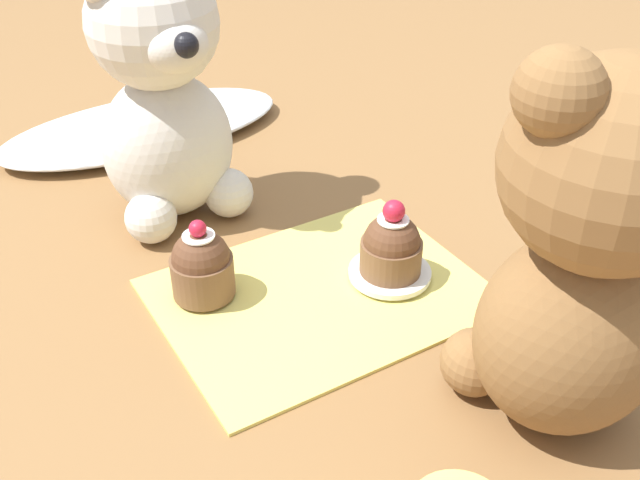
{
  "coord_description": "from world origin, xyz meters",
  "views": [
    {
      "loc": [
        -0.25,
        -0.42,
        0.39
      ],
      "look_at": [
        0.0,
        0.0,
        0.06
      ],
      "focal_mm": 42.0,
      "sensor_mm": 36.0,
      "label": 1
    }
  ],
  "objects_px": {
    "cupcake_near_cream_bear": "(202,266)",
    "cupcake_near_tan_bear": "(391,247)",
    "teddy_bear_cream": "(163,94)",
    "saucer_plate": "(390,272)",
    "teddy_bear_tan": "(585,251)"
  },
  "relations": [
    {
      "from": "teddy_bear_tan",
      "to": "cupcake_near_cream_bear",
      "type": "relative_size",
      "value": 3.8
    },
    {
      "from": "teddy_bear_cream",
      "to": "saucer_plate",
      "type": "distance_m",
      "value": 0.26
    },
    {
      "from": "cupcake_near_cream_bear",
      "to": "cupcake_near_tan_bear",
      "type": "height_order",
      "value": "cupcake_near_tan_bear"
    },
    {
      "from": "teddy_bear_tan",
      "to": "cupcake_near_tan_bear",
      "type": "height_order",
      "value": "teddy_bear_tan"
    },
    {
      "from": "saucer_plate",
      "to": "teddy_bear_tan",
      "type": "bearing_deg",
      "value": -86.86
    },
    {
      "from": "cupcake_near_cream_bear",
      "to": "saucer_plate",
      "type": "xyz_separation_m",
      "value": [
        0.14,
        -0.06,
        -0.02
      ]
    },
    {
      "from": "teddy_bear_cream",
      "to": "teddy_bear_tan",
      "type": "distance_m",
      "value": 0.39
    },
    {
      "from": "teddy_bear_cream",
      "to": "teddy_bear_tan",
      "type": "relative_size",
      "value": 0.95
    },
    {
      "from": "cupcake_near_cream_bear",
      "to": "saucer_plate",
      "type": "bearing_deg",
      "value": -22.29
    },
    {
      "from": "cupcake_near_cream_bear",
      "to": "cupcake_near_tan_bear",
      "type": "xyz_separation_m",
      "value": [
        0.14,
        -0.06,
        0.0
      ]
    },
    {
      "from": "teddy_bear_cream",
      "to": "teddy_bear_tan",
      "type": "height_order",
      "value": "teddy_bear_tan"
    },
    {
      "from": "teddy_bear_tan",
      "to": "cupcake_near_cream_bear",
      "type": "distance_m",
      "value": 0.3
    },
    {
      "from": "teddy_bear_cream",
      "to": "teddy_bear_tan",
      "type": "xyz_separation_m",
      "value": [
        0.12,
        -0.37,
        0.01
      ]
    },
    {
      "from": "cupcake_near_cream_bear",
      "to": "saucer_plate",
      "type": "relative_size",
      "value": 0.99
    },
    {
      "from": "cupcake_near_cream_bear",
      "to": "saucer_plate",
      "type": "distance_m",
      "value": 0.16
    }
  ]
}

